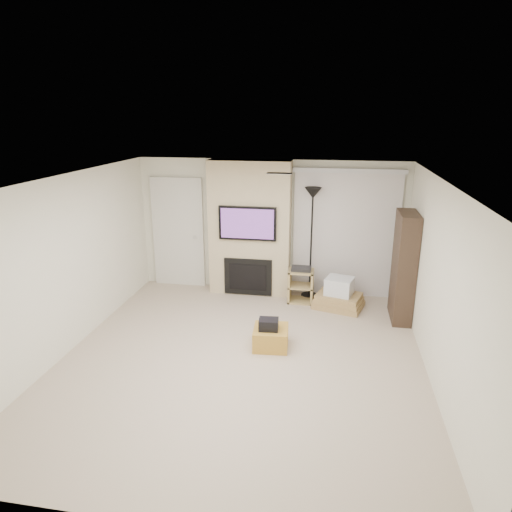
% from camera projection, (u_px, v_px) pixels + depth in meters
% --- Properties ---
extents(floor, '(5.00, 5.50, 0.00)m').
position_uv_depth(floor, '(241.00, 360.00, 6.37)').
color(floor, '#C0AB94').
rests_on(floor, ground).
extents(ceiling, '(5.00, 5.50, 0.00)m').
position_uv_depth(ceiling, '(239.00, 180.00, 5.62)').
color(ceiling, white).
rests_on(ceiling, wall_back).
extents(wall_back, '(5.00, 0.00, 2.50)m').
position_uv_depth(wall_back, '(270.00, 227.00, 8.58)').
color(wall_back, white).
rests_on(wall_back, ground).
extents(wall_front, '(5.00, 0.00, 2.50)m').
position_uv_depth(wall_front, '(166.00, 399.00, 3.41)').
color(wall_front, white).
rests_on(wall_front, ground).
extents(wall_left, '(0.00, 5.50, 2.50)m').
position_uv_depth(wall_left, '(66.00, 265.00, 6.40)').
color(wall_left, white).
rests_on(wall_left, ground).
extents(wall_right, '(0.00, 5.50, 2.50)m').
position_uv_depth(wall_right, '(440.00, 288.00, 5.59)').
color(wall_right, white).
rests_on(wall_right, ground).
extents(hvac_vent, '(0.35, 0.18, 0.01)m').
position_uv_depth(hvac_vent, '(279.00, 173.00, 6.31)').
color(hvac_vent, silver).
rests_on(hvac_vent, ceiling).
extents(ottoman, '(0.54, 0.54, 0.30)m').
position_uv_depth(ottoman, '(271.00, 337.00, 6.68)').
color(ottoman, '#B88831').
rests_on(ottoman, floor).
extents(black_bag, '(0.30, 0.24, 0.16)m').
position_uv_depth(black_bag, '(269.00, 324.00, 6.58)').
color(black_bag, black).
rests_on(black_bag, ottoman).
extents(fireplace_wall, '(1.50, 0.47, 2.50)m').
position_uv_depth(fireplace_wall, '(250.00, 229.00, 8.45)').
color(fireplace_wall, '#CCB98E').
rests_on(fireplace_wall, floor).
extents(entry_door, '(1.02, 0.11, 2.14)m').
position_uv_depth(entry_door, '(179.00, 233.00, 8.90)').
color(entry_door, silver).
rests_on(entry_door, floor).
extents(vertical_blinds, '(1.98, 0.10, 2.37)m').
position_uv_depth(vertical_blinds, '(346.00, 229.00, 8.30)').
color(vertical_blinds, silver).
rests_on(vertical_blinds, floor).
extents(floor_lamp, '(0.30, 0.30, 2.05)m').
position_uv_depth(floor_lamp, '(312.00, 212.00, 8.10)').
color(floor_lamp, black).
rests_on(floor_lamp, floor).
extents(av_stand, '(0.45, 0.38, 0.66)m').
position_uv_depth(av_stand, '(301.00, 284.00, 8.25)').
color(av_stand, tan).
rests_on(av_stand, floor).
extents(box_stack, '(0.96, 0.82, 0.55)m').
position_uv_depth(box_stack, '(339.00, 296.00, 8.04)').
color(box_stack, tan).
rests_on(box_stack, floor).
extents(bookshelf, '(0.30, 0.80, 1.80)m').
position_uv_depth(bookshelf, '(404.00, 267.00, 7.42)').
color(bookshelf, '#302219').
rests_on(bookshelf, floor).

